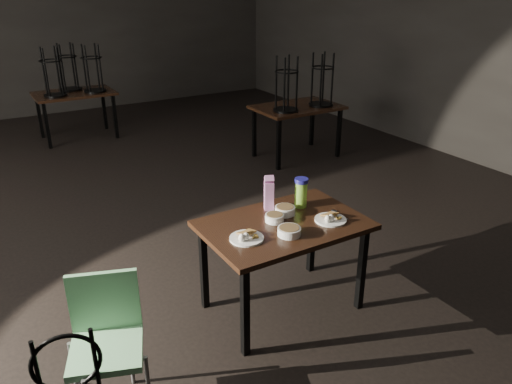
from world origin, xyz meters
TOP-DOWN VIEW (x-y plane):
  - main_table at (0.79, -1.40)m, footprint 1.20×0.80m
  - plate_left at (0.42, -1.48)m, footprint 0.24×0.24m
  - plate_right at (1.10, -1.55)m, footprint 0.24×0.24m
  - bowl_near at (0.74, -1.34)m, footprint 0.14×0.14m
  - bowl_far at (0.88, -1.28)m, footprint 0.16×0.16m
  - bowl_big at (0.71, -1.57)m, footprint 0.17×0.17m
  - juice_carton at (0.82, -1.14)m, footprint 0.09×0.09m
  - water_bottle at (1.06, -1.23)m, footprint 0.13×0.13m
  - spoon at (1.23, -1.46)m, footprint 0.04×0.20m
  - school_chair at (-0.64, -1.68)m, footprint 0.52×0.52m
  - bg_table_right at (2.99, 1.48)m, footprint 1.20×0.80m
  - bg_table_far at (0.49, 4.08)m, footprint 1.20×0.80m

SIDE VIEW (x-z plane):
  - school_chair at x=-0.64m, z-range 0.09..0.96m
  - main_table at x=0.79m, z-range 0.30..1.05m
  - bg_table_right at x=2.99m, z-range 0.01..1.49m
  - spoon at x=1.23m, z-range 0.75..0.76m
  - plate_right at x=1.10m, z-range 0.73..0.81m
  - plate_left at x=0.42m, z-range 0.73..0.81m
  - bg_table_far at x=0.49m, z-range 0.04..1.52m
  - bowl_near at x=0.74m, z-range 0.75..0.81m
  - bowl_big at x=0.71m, z-range 0.75..0.81m
  - bowl_far at x=0.88m, z-range 0.75..0.81m
  - water_bottle at x=1.06m, z-range 0.75..0.99m
  - juice_carton at x=0.82m, z-range 0.74..1.02m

